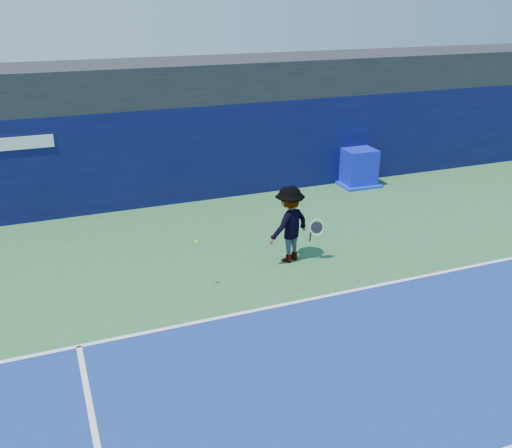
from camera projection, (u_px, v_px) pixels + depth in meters
name	position (u px, v px, depth m)	size (l,w,h in m)	color
ground	(396.00, 378.00, 9.82)	(80.00, 80.00, 0.00)	#2D6636
baseline	(316.00, 298.00, 12.41)	(24.00, 0.10, 0.01)	white
stadium_band	(200.00, 79.00, 18.39)	(36.00, 3.00, 1.20)	black
back_wall_assembly	(211.00, 150.00, 18.31)	(36.00, 1.03, 3.00)	#0A0D39
equipment_cart	(358.00, 168.00, 19.61)	(1.35, 1.35, 1.27)	#0E14C4
tennis_player	(290.00, 224.00, 13.84)	(1.47, 1.14, 1.92)	white
tennis_ball	(196.00, 242.00, 12.35)	(0.07, 0.07, 0.07)	#CCCE16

